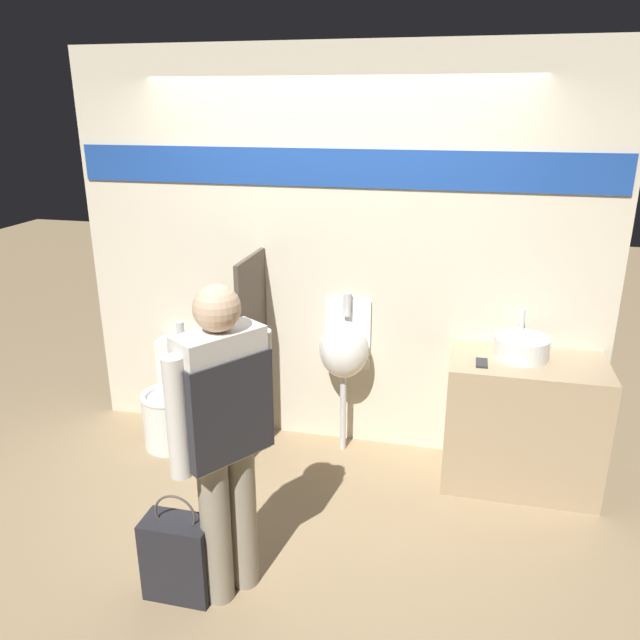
{
  "coord_description": "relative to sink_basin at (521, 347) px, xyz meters",
  "views": [
    {
      "loc": [
        0.85,
        -3.42,
        2.34
      ],
      "look_at": [
        0.0,
        0.17,
        1.05
      ],
      "focal_mm": 35.0,
      "sensor_mm": 36.0,
      "label": 1
    }
  ],
  "objects": [
    {
      "name": "toilet",
      "position": [
        -2.34,
        -0.08,
        -0.62
      ],
      "size": [
        0.4,
        0.56,
        0.85
      ],
      "color": "white",
      "rests_on": "ground_plane"
    },
    {
      "name": "sink_basin",
      "position": [
        0.0,
        0.0,
        0.0
      ],
      "size": [
        0.34,
        0.34,
        0.27
      ],
      "color": "white",
      "rests_on": "sink_counter"
    },
    {
      "name": "cell_phone",
      "position": [
        -0.23,
        -0.17,
        -0.06
      ],
      "size": [
        0.07,
        0.14,
        0.01
      ],
      "color": "#232328",
      "rests_on": "sink_counter"
    },
    {
      "name": "shopping_bag",
      "position": [
        -1.65,
        -1.48,
        -0.69
      ],
      "size": [
        0.34,
        0.19,
        0.58
      ],
      "color": "#232328",
      "rests_on": "ground_plane"
    },
    {
      "name": "divider_near_counter",
      "position": [
        -1.74,
        -0.04,
        -0.21
      ],
      "size": [
        0.03,
        0.53,
        1.4
      ],
      "color": "#4C4238",
      "rests_on": "ground_plane"
    },
    {
      "name": "urinal_near_counter",
      "position": [
        -1.13,
        0.08,
        -0.15
      ],
      "size": [
        0.33,
        0.29,
        1.13
      ],
      "color": "silver",
      "rests_on": "ground_plane"
    },
    {
      "name": "ground_plane",
      "position": [
        -1.24,
        -0.35,
        -0.91
      ],
      "size": [
        16.0,
        16.0,
        0.0
      ],
      "primitive_type": "plane",
      "color": "#997F5B"
    },
    {
      "name": "display_wall",
      "position": [
        -1.24,
        0.25,
        0.45
      ],
      "size": [
        3.62,
        0.07,
        2.7
      ],
      "color": "beige",
      "rests_on": "ground_plane"
    },
    {
      "name": "sink_counter",
      "position": [
        0.05,
        -0.06,
        -0.49
      ],
      "size": [
        0.95,
        0.55,
        0.85
      ],
      "color": "tan",
      "rests_on": "ground_plane"
    },
    {
      "name": "person_in_vest",
      "position": [
        -1.41,
        -1.39,
        0.02
      ],
      "size": [
        0.41,
        0.48,
        1.61
      ],
      "rotation": [
        0.0,
        0.0,
        0.98
      ],
      "color": "gray",
      "rests_on": "ground_plane"
    }
  ]
}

